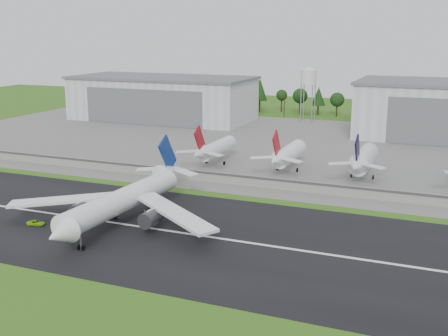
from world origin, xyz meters
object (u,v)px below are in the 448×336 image
at_px(main_airliner, 121,206).
at_px(parked_jet_red_a, 213,149).
at_px(ground_vehicle, 36,223).
at_px(parked_jet_navy, 362,160).
at_px(parked_jet_red_b, 286,155).

bearing_deg(main_airliner, parked_jet_red_a, -83.81).
bearing_deg(ground_vehicle, parked_jet_navy, -51.00).
relative_size(parked_jet_red_a, parked_jet_navy, 1.00).
bearing_deg(parked_jet_red_b, parked_jet_red_a, -179.93).
bearing_deg(ground_vehicle, parked_jet_red_b, -38.39).
bearing_deg(parked_jet_navy, parked_jet_red_a, -179.92).
relative_size(main_airliner, parked_jet_red_b, 1.89).
bearing_deg(parked_jet_red_a, parked_jet_red_b, 0.07).
distance_m(main_airliner, parked_jet_red_a, 67.11).
height_order(main_airliner, parked_jet_navy, main_airliner).
height_order(parked_jet_red_a, parked_jet_red_b, parked_jet_red_b).
xyz_separation_m(parked_jet_red_a, parked_jet_navy, (51.96, 0.08, 0.49)).
height_order(parked_jet_red_a, parked_jet_navy, parked_jet_navy).
height_order(ground_vehicle, parked_jet_red_a, parked_jet_red_a).
distance_m(main_airliner, parked_jet_red_b, 70.63).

